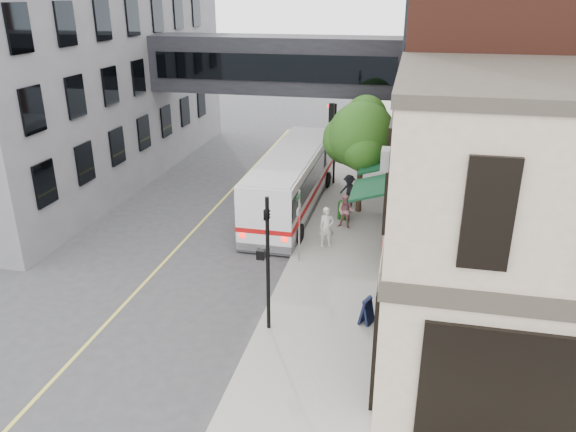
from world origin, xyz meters
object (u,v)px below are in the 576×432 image
at_px(pedestrian_a, 327,227).
at_px(sandwich_board, 367,311).
at_px(bus, 292,179).
at_px(pedestrian_c, 349,191).
at_px(newspaper_box, 343,210).
at_px(pedestrian_b, 346,212).

distance_m(pedestrian_a, sandwich_board, 6.06).
distance_m(bus, pedestrian_c, 2.94).
distance_m(pedestrian_a, newspaper_box, 3.25).
bearing_deg(bus, newspaper_box, -20.43).
bearing_deg(newspaper_box, sandwich_board, -70.31).
relative_size(pedestrian_a, pedestrian_c, 1.07).
xyz_separation_m(bus, newspaper_box, (2.71, -1.01, -1.06)).
relative_size(pedestrian_b, newspaper_box, 1.78).
distance_m(pedestrian_b, pedestrian_c, 2.83).
relative_size(bus, sandwich_board, 12.19).
bearing_deg(pedestrian_a, pedestrian_b, 54.50).
relative_size(bus, pedestrian_a, 6.29).
relative_size(pedestrian_c, sandwich_board, 1.82).
distance_m(pedestrian_c, newspaper_box, 1.82).
bearing_deg(pedestrian_c, pedestrian_b, -55.04).
relative_size(newspaper_box, sandwich_board, 0.98).
distance_m(pedestrian_b, sandwich_board, 7.98).
distance_m(pedestrian_b, newspaper_box, 1.13).
relative_size(pedestrian_a, pedestrian_b, 1.11).
xyz_separation_m(pedestrian_a, sandwich_board, (2.19, -5.64, -0.42)).
relative_size(bus, newspaper_box, 12.40).
bearing_deg(bus, pedestrian_c, 15.58).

